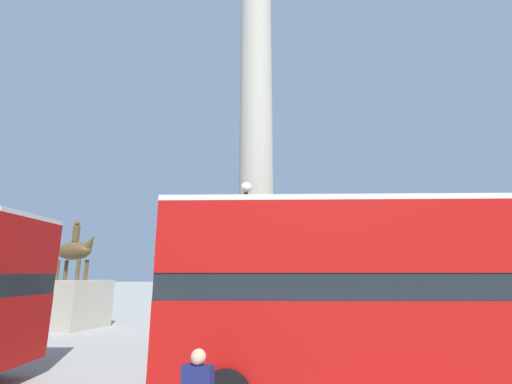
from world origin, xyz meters
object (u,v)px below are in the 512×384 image
(bus_a, at_px, (386,288))
(street_lamp, at_px, (246,263))
(equestrian_statue, at_px, (68,298))
(monument_column, at_px, (256,182))

(bus_a, distance_m, street_lamp, 4.80)
(bus_a, xyz_separation_m, equestrian_statue, (-14.17, 9.43, -0.93))
(equestrian_statue, bearing_deg, monument_column, -0.55)
(bus_a, height_order, street_lamp, street_lamp)
(monument_column, xyz_separation_m, equestrian_statue, (-10.42, 2.88, -5.37))
(monument_column, xyz_separation_m, bus_a, (3.75, -6.55, -4.44))
(equestrian_statue, relative_size, street_lamp, 0.96)
(equestrian_statue, height_order, street_lamp, street_lamp)
(monument_column, height_order, street_lamp, monument_column)
(monument_column, bearing_deg, bus_a, -60.18)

